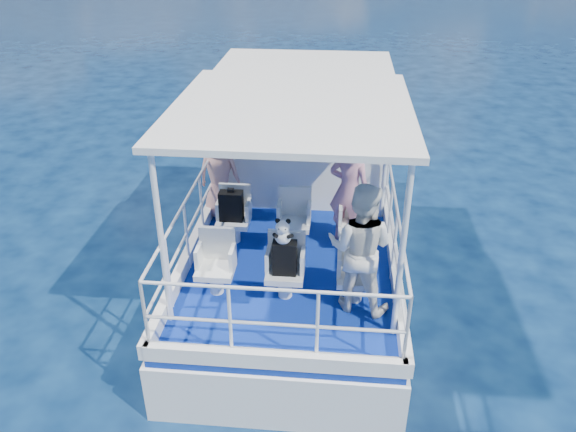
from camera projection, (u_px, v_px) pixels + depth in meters
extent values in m
plane|color=black|center=(292.00, 300.00, 8.70)|extent=(2000.00, 2000.00, 0.00)
cube|color=white|center=(297.00, 264.00, 9.58)|extent=(3.00, 7.00, 1.60)
cube|color=navy|center=(298.00, 221.00, 9.17)|extent=(2.90, 6.90, 0.10)
cube|color=white|center=(304.00, 127.00, 9.75)|extent=(2.85, 2.00, 2.20)
cube|color=white|center=(292.00, 108.00, 7.02)|extent=(3.00, 3.20, 0.08)
cylinder|color=white|center=(162.00, 242.00, 6.37)|extent=(0.07, 0.07, 2.20)
cylinder|color=white|center=(402.00, 254.00, 6.15)|extent=(0.07, 0.07, 2.20)
cylinder|color=white|center=(215.00, 148.00, 8.90)|extent=(0.07, 0.07, 2.20)
cylinder|color=white|center=(386.00, 154.00, 8.68)|extent=(0.07, 0.07, 2.20)
cube|color=silver|center=(234.00, 230.00, 8.43)|extent=(0.48, 0.46, 0.38)
cube|color=silver|center=(294.00, 233.00, 8.35)|extent=(0.48, 0.46, 0.38)
cube|color=silver|center=(354.00, 236.00, 8.28)|extent=(0.48, 0.46, 0.38)
cube|color=silver|center=(216.00, 280.00, 7.29)|extent=(0.48, 0.46, 0.38)
cube|color=silver|center=(285.00, 283.00, 7.22)|extent=(0.48, 0.46, 0.38)
cube|color=silver|center=(355.00, 287.00, 7.14)|extent=(0.48, 0.46, 0.38)
imported|color=#D49389|center=(220.00, 175.00, 8.89)|extent=(0.60, 0.47, 1.45)
imported|color=#C37E95|center=(349.00, 190.00, 8.15)|extent=(0.71, 0.58, 1.67)
imported|color=white|center=(360.00, 248.00, 6.73)|extent=(0.97, 0.84, 1.70)
cube|color=black|center=(231.00, 206.00, 8.21)|extent=(0.34, 0.19, 0.45)
cube|color=black|center=(285.00, 258.00, 6.99)|extent=(0.30, 0.17, 0.45)
cube|color=black|center=(231.00, 190.00, 8.10)|extent=(0.09, 0.06, 0.06)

